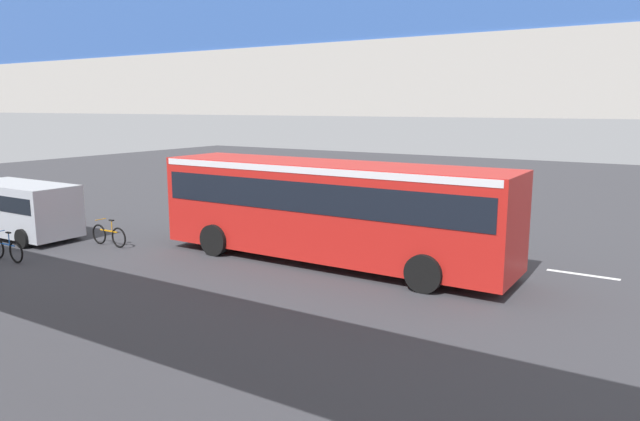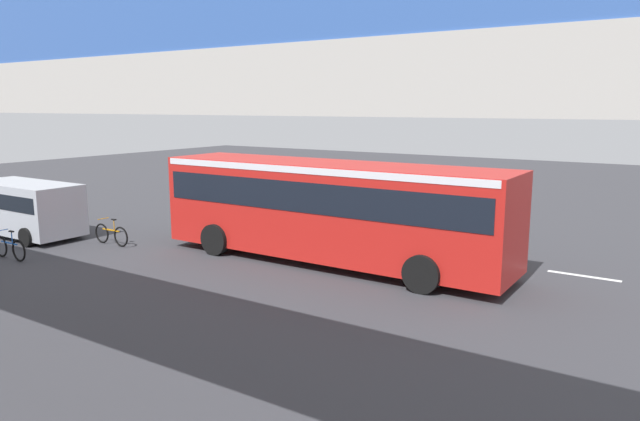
% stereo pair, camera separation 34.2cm
% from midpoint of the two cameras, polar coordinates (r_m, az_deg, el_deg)
% --- Properties ---
extents(ground, '(80.00, 80.00, 0.00)m').
position_cam_midpoint_polar(ground, '(19.35, -1.63, -4.45)').
color(ground, '#38383D').
extents(city_bus, '(11.54, 2.85, 3.15)m').
position_cam_midpoint_polar(city_bus, '(18.20, 0.41, 0.68)').
color(city_bus, red).
rests_on(city_bus, ground).
extents(parked_van, '(4.80, 2.17, 2.05)m').
position_cam_midpoint_polar(parked_van, '(24.57, -27.44, 0.35)').
color(parked_van, '#B7BCC6').
rests_on(parked_van, ground).
extents(bicycle_orange, '(1.77, 0.44, 0.96)m').
position_cam_midpoint_polar(bicycle_orange, '(22.02, -20.28, -2.29)').
color(bicycle_orange, black).
rests_on(bicycle_orange, ground).
extents(bicycle_blue, '(1.77, 0.44, 0.96)m').
position_cam_midpoint_polar(bicycle_blue, '(21.26, -28.60, -3.34)').
color(bicycle_blue, black).
rests_on(bicycle_blue, ground).
extents(traffic_sign, '(0.08, 0.60, 2.80)m').
position_cam_midpoint_polar(traffic_sign, '(19.31, 14.81, 0.91)').
color(traffic_sign, slate).
rests_on(traffic_sign, ground).
extents(lane_dash_leftmost, '(2.00, 0.20, 0.01)m').
position_cam_midpoint_polar(lane_dash_leftmost, '(18.83, 23.73, -5.73)').
color(lane_dash_leftmost, silver).
rests_on(lane_dash_leftmost, ground).
extents(lane_dash_left, '(2.00, 0.20, 0.01)m').
position_cam_midpoint_polar(lane_dash_left, '(19.75, 12.18, -4.37)').
color(lane_dash_left, silver).
rests_on(lane_dash_left, ground).
extents(lane_dash_centre, '(2.00, 0.20, 0.01)m').
position_cam_midpoint_polar(lane_dash_centre, '(21.39, 2.07, -3.03)').
color(lane_dash_centre, silver).
rests_on(lane_dash_centre, ground).
extents(lane_dash_right, '(2.00, 0.20, 0.01)m').
position_cam_midpoint_polar(lane_dash_right, '(23.60, -6.36, -1.83)').
color(lane_dash_right, silver).
rests_on(lane_dash_right, ground).
extents(lane_dash_rightmost, '(2.00, 0.20, 0.01)m').
position_cam_midpoint_polar(lane_dash_rightmost, '(26.24, -13.22, -0.83)').
color(lane_dash_rightmost, silver).
rests_on(lane_dash_rightmost, ground).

